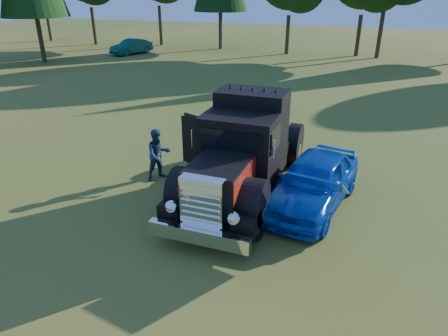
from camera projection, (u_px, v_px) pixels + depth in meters
ground at (205, 216)px, 11.07m from camera, size 120.00×120.00×0.00m
diamond_t_truck at (243, 155)px, 11.76m from camera, size 3.31×7.16×3.00m
hotrod_coupe at (314, 181)px, 11.32m from camera, size 2.52×4.66×1.89m
spectator_near at (204, 155)px, 12.65m from camera, size 0.45×0.68×1.86m
spectator_far at (159, 155)px, 12.89m from camera, size 1.02×1.05×1.70m
distant_teal_car at (131, 47)px, 37.14m from camera, size 2.69×4.33×1.35m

